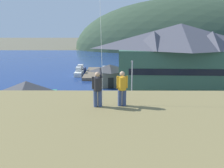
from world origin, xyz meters
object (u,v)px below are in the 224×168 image
moored_boat_inner_slip (81,70)px  person_kite_flyer (98,88)px  storage_shed_near_lot (28,104)px  parked_car_front_row_silver (183,135)px  wharf_dock (92,73)px  parking_light_pole (132,82)px  parked_car_front_row_end (104,111)px  moored_boat_outer_mooring (106,72)px  moored_boat_wharfside (79,72)px  storage_shed_waterside (110,75)px  parked_car_back_row_left (98,138)px  harbor_lodge (179,55)px  parked_car_corner_spot (151,113)px  person_companion (122,88)px  parked_car_mid_row_far (224,111)px

moored_boat_inner_slip → person_kite_flyer: (7.96, -46.78, 7.72)m
storage_shed_near_lot → parked_car_front_row_silver: size_ratio=1.60×
storage_shed_near_lot → wharf_dock: bearing=82.0°
moored_boat_inner_slip → parking_light_pole: (11.35, -27.39, 3.35)m
storage_shed_near_lot → parked_car_front_row_end: bearing=16.7°
parking_light_pole → person_kite_flyer: bearing=-99.9°
storage_shed_near_lot → moored_boat_outer_mooring: 31.93m
moored_boat_wharfside → parked_car_front_row_silver: (15.56, -33.79, 0.34)m
storage_shed_waterside → parked_car_back_row_left: storage_shed_waterside is taller
moored_boat_outer_mooring → moored_boat_inner_slip: 7.46m
storage_shed_near_lot → parking_light_pole: size_ratio=0.99×
moored_boat_outer_mooring → parked_car_back_row_left: 35.34m
storage_shed_near_lot → storage_shed_waterside: (9.07, 19.22, -0.60)m
harbor_lodge → parked_car_corner_spot: 17.91m
moored_boat_outer_mooring → parking_light_pole: (4.40, -24.68, 3.35)m
harbor_lodge → person_kite_flyer: harbor_lodge is taller
wharf_dock → person_companion: (5.89, -43.78, 8.07)m
wharf_dock → parked_car_back_row_left: parked_car_back_row_left is taller
parked_car_front_row_silver → parking_light_pole: parking_light_pole is taller
parked_car_front_row_silver → person_companion: 13.43m
parked_car_front_row_end → harbor_lodge: bearing=47.2°
wharf_dock → moored_boat_outer_mooring: (3.69, 0.15, 0.37)m
storage_shed_near_lot → wharf_dock: size_ratio=0.47×
moored_boat_wharfside → parked_car_front_row_end: bearing=-74.8°
parked_car_front_row_end → wharf_dock: bearing=98.5°
wharf_dock → moored_boat_inner_slip: size_ratio=2.41×
wharf_dock → parking_light_pole: parking_light_pole is taller
harbor_lodge → storage_shed_near_lot: bearing=-142.0°
parked_car_front_row_silver → wharf_dock: bearing=109.7°
person_companion → storage_shed_waterside: bearing=92.0°
storage_shed_waterside → parked_car_front_row_silver: storage_shed_waterside is taller
harbor_lodge → parked_car_back_row_left: harbor_lodge is taller
parked_car_front_row_silver → parking_light_pole: size_ratio=0.62×
parked_car_back_row_left → storage_shed_waterside: bearing=88.1°
harbor_lodge → person_kite_flyer: bearing=-113.3°
moored_boat_inner_slip → parked_car_corner_spot: size_ratio=1.37×
parked_car_front_row_silver → storage_shed_near_lot: bearing=166.8°
parked_car_mid_row_far → person_companion: 22.20m
moored_boat_wharfside → person_companion: 44.60m
storage_shed_waterside → parking_light_pole: size_ratio=1.00×
parked_car_corner_spot → person_kite_flyer: size_ratio=2.34×
moored_boat_wharfside → parked_car_mid_row_far: moored_boat_wharfside is taller
parked_car_back_row_left → person_kite_flyer: (0.73, -8.72, 7.37)m
wharf_dock → parked_car_back_row_left: size_ratio=3.31×
parked_car_front_row_end → moored_boat_wharfside: bearing=105.2°
storage_shed_near_lot → moored_boat_inner_slip: size_ratio=1.14×
moored_boat_wharfside → moored_boat_outer_mooring: size_ratio=0.68×
parked_car_front_row_silver → parked_car_mid_row_far: size_ratio=1.00×
parked_car_front_row_silver → parked_car_corner_spot: same height
moored_boat_outer_mooring → parked_car_front_row_silver: (8.67, -34.74, 0.34)m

